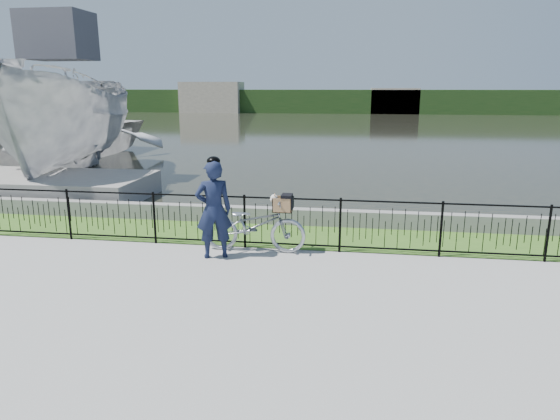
% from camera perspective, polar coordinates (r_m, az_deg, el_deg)
% --- Properties ---
extents(ground, '(120.00, 120.00, 0.00)m').
position_cam_1_polar(ground, '(9.04, 0.02, -7.71)').
color(ground, gray).
rests_on(ground, ground).
extents(grass_strip, '(60.00, 2.00, 0.01)m').
position_cam_1_polar(grass_strip, '(11.48, 1.96, -2.96)').
color(grass_strip, '#3E6720').
rests_on(grass_strip, ground).
extents(water, '(120.00, 120.00, 0.00)m').
position_cam_1_polar(water, '(41.46, 6.93, 9.17)').
color(water, '#26271D').
rests_on(water, ground).
extents(quay_wall, '(60.00, 0.30, 0.40)m').
position_cam_1_polar(quay_wall, '(12.38, 2.51, -0.77)').
color(quay_wall, gray).
rests_on(quay_wall, ground).
extents(fence, '(14.00, 0.06, 1.15)m').
position_cam_1_polar(fence, '(10.36, 1.34, -1.53)').
color(fence, black).
rests_on(fence, ground).
extents(far_treeline, '(120.00, 6.00, 3.00)m').
position_cam_1_polar(far_treeline, '(68.35, 7.73, 12.21)').
color(far_treeline, '#223D17').
rests_on(far_treeline, ground).
extents(far_building_left, '(8.00, 4.00, 4.00)m').
position_cam_1_polar(far_building_left, '(69.06, -7.77, 12.64)').
color(far_building_left, '#A39883').
rests_on(far_building_left, ground).
extents(far_building_right, '(6.00, 3.00, 3.20)m').
position_cam_1_polar(far_building_right, '(67.00, 12.96, 12.05)').
color(far_building_right, '#A39883').
rests_on(far_building_right, ground).
extents(bicycle_rig, '(2.15, 0.75, 1.25)m').
position_cam_1_polar(bicycle_rig, '(10.29, -2.94, -1.66)').
color(bicycle_rig, '#A3A7AF').
rests_on(bicycle_rig, ground).
extents(cyclist, '(0.84, 0.70, 2.03)m').
position_cam_1_polar(cyclist, '(9.90, -7.59, 0.15)').
color(cyclist, '#131A34').
rests_on(cyclist, ground).
extents(boat_near, '(6.42, 11.10, 5.83)m').
position_cam_1_polar(boat_near, '(19.58, -23.27, 9.22)').
color(boat_near, '#ADADAD').
rests_on(boat_near, water).
extents(boat_far, '(10.55, 13.33, 2.49)m').
position_cam_1_polar(boat_far, '(25.64, -26.19, 7.81)').
color(boat_far, '#ADADAD').
rests_on(boat_far, water).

